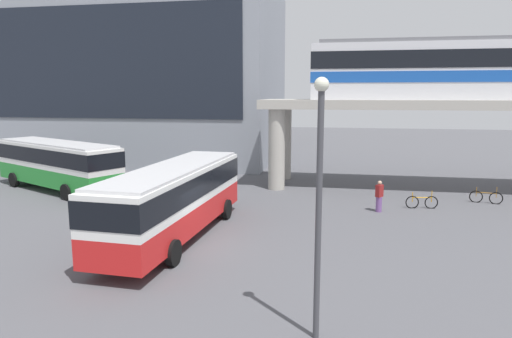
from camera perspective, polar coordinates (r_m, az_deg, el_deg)
ground_plane at (r=28.57m, az=-1.90°, el=-3.32°), size 120.00×120.00×0.00m
station_building at (r=46.63m, az=-14.09°, el=11.30°), size 26.14×15.91×16.08m
elevated_platform at (r=33.12m, az=28.91°, el=6.10°), size 31.27×5.53×5.95m
train at (r=33.05m, az=28.90°, el=11.08°), size 24.17×2.96×3.84m
bus_main at (r=20.07m, az=-10.21°, el=-3.14°), size 3.20×11.16×3.22m
bus_secondary at (r=32.38m, az=-23.85°, el=0.97°), size 11.01×7.20×3.22m
bicycle_orange at (r=26.87m, az=20.21°, el=-3.94°), size 1.78×0.29×1.04m
bicycle_brown at (r=29.64m, az=27.05°, el=-3.19°), size 1.76×0.46×1.04m
pedestrian_at_kerb at (r=25.31m, az=15.29°, el=-3.46°), size 0.45×0.47×1.71m
lamp_post at (r=11.32m, az=7.98°, el=-2.76°), size 0.36×0.36×6.72m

